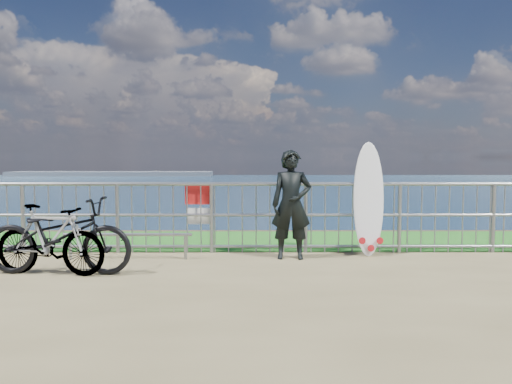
{
  "coord_description": "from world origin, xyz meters",
  "views": [
    {
      "loc": [
        0.19,
        -6.3,
        1.52
      ],
      "look_at": [
        0.21,
        1.2,
        1.0
      ],
      "focal_mm": 35.0,
      "sensor_mm": 36.0,
      "label": 1
    }
  ],
  "objects_px": {
    "bicycle_near": "(59,236)",
    "bicycle_far": "(50,240)",
    "surfer": "(291,205)",
    "surfboard": "(369,203)"
  },
  "relations": [
    {
      "from": "bicycle_near",
      "to": "bicycle_far",
      "type": "bearing_deg",
      "value": 120.24
    },
    {
      "from": "bicycle_far",
      "to": "bicycle_near",
      "type": "bearing_deg",
      "value": -51.53
    },
    {
      "from": "surfer",
      "to": "surfboard",
      "type": "height_order",
      "value": "surfboard"
    },
    {
      "from": "surfer",
      "to": "surfboard",
      "type": "xyz_separation_m",
      "value": [
        1.23,
        0.31,
        0.0
      ]
    },
    {
      "from": "surfer",
      "to": "surfboard",
      "type": "bearing_deg",
      "value": 16.03
    },
    {
      "from": "surfer",
      "to": "bicycle_near",
      "type": "height_order",
      "value": "surfer"
    },
    {
      "from": "surfboard",
      "to": "bicycle_far",
      "type": "xyz_separation_m",
      "value": [
        -4.43,
        -1.35,
        -0.36
      ]
    },
    {
      "from": "bicycle_near",
      "to": "bicycle_far",
      "type": "distance_m",
      "value": 0.12
    },
    {
      "from": "bicycle_near",
      "to": "surfer",
      "type": "bearing_deg",
      "value": -69.69
    },
    {
      "from": "bicycle_near",
      "to": "surfboard",
      "type": "bearing_deg",
      "value": -70.68
    }
  ]
}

